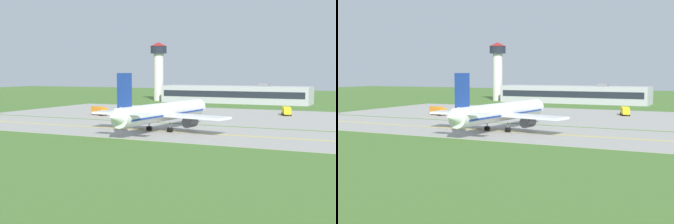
% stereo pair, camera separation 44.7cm
% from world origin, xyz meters
% --- Properties ---
extents(ground_plane, '(500.00, 500.00, 0.00)m').
position_xyz_m(ground_plane, '(0.00, 0.00, 0.00)').
color(ground_plane, '#47702D').
extents(taxiway_strip, '(240.00, 28.00, 0.10)m').
position_xyz_m(taxiway_strip, '(0.00, 0.00, 0.05)').
color(taxiway_strip, '#9E9B93').
rests_on(taxiway_strip, ground).
extents(apron_pad, '(140.00, 52.00, 0.10)m').
position_xyz_m(apron_pad, '(10.00, 42.00, 0.05)').
color(apron_pad, '#9E9B93').
rests_on(apron_pad, ground).
extents(taxiway_centreline, '(220.00, 0.60, 0.01)m').
position_xyz_m(taxiway_centreline, '(0.00, 0.00, 0.11)').
color(taxiway_centreline, yellow).
rests_on(taxiway_centreline, taxiway_strip).
extents(airplane_lead, '(32.44, 39.66, 12.70)m').
position_xyz_m(airplane_lead, '(6.77, 0.61, 4.13)').
color(airplane_lead, white).
rests_on(airplane_lead, ground).
extents(service_truck_baggage, '(6.32, 4.28, 2.60)m').
position_xyz_m(service_truck_baggage, '(-26.86, 26.03, 1.53)').
color(service_truck_baggage, orange).
rests_on(service_truck_baggage, ground).
extents(service_truck_fuel, '(3.87, 6.34, 2.60)m').
position_xyz_m(service_truck_fuel, '(23.49, 49.36, 1.53)').
color(service_truck_fuel, yellow).
rests_on(service_truck_fuel, ground).
extents(terminal_building, '(61.84, 13.20, 8.29)m').
position_xyz_m(terminal_building, '(-7.96, 98.48, 3.56)').
color(terminal_building, '#B2B2B7').
rests_on(terminal_building, ground).
extents(control_tower, '(7.60, 7.60, 26.13)m').
position_xyz_m(control_tower, '(-44.06, 99.57, 15.78)').
color(control_tower, silver).
rests_on(control_tower, ground).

